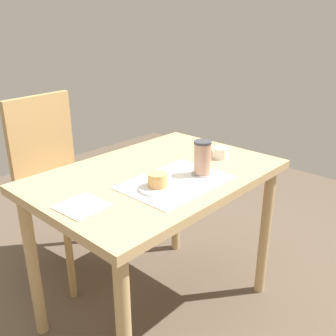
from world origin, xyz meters
The scene contains 10 objects.
ground_plane centered at (0.00, 0.00, -0.01)m, with size 4.40×4.40×0.02m, color brown.
dining_table centered at (0.00, 0.00, 0.62)m, with size 1.01×0.69×0.71m.
wooden_chair centered at (-0.08, 0.66, 0.52)m, with size 0.46×0.46×0.95m.
placemat centered at (-0.03, -0.13, 0.72)m, with size 0.41×0.29×0.00m, color white.
pastry_plate centered at (-0.13, -0.13, 0.72)m, with size 0.14×0.14×0.01m, color white.
pastry centered at (-0.13, -0.13, 0.76)m, with size 0.07×0.07×0.05m, color #E0A860.
coffee_coaster centered at (0.10, -0.16, 0.72)m, with size 0.08×0.08×0.01m, color #99999E.
coffee_mug centered at (0.10, -0.16, 0.79)m, with size 0.10×0.07×0.14m.
paper_napkin centered at (-0.40, -0.03, 0.72)m, with size 0.15×0.15×0.00m, color silver.
sugar_bowl centered at (0.32, -0.10, 0.74)m, with size 0.07×0.07×0.05m, color white.
Camera 1 is at (-1.03, -1.01, 1.30)m, focal length 40.00 mm.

